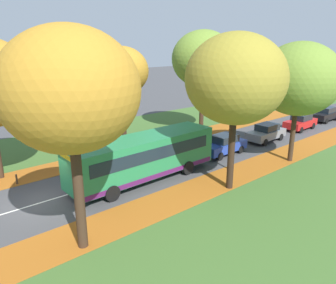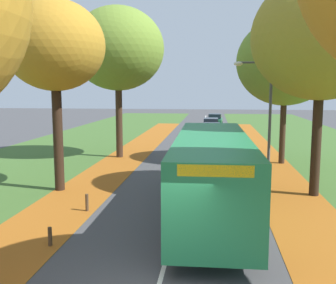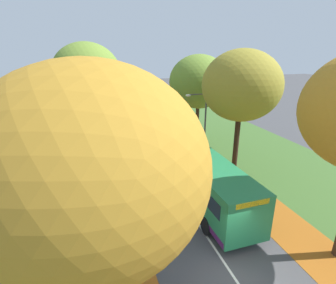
% 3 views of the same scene
% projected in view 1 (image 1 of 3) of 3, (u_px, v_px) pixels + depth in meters
% --- Properties ---
extents(ground_plane, '(160.00, 160.00, 0.00)m').
position_uv_depth(ground_plane, '(41.00, 203.00, 18.72)').
color(ground_plane, '#424244').
extents(grass_verge_left, '(12.00, 90.00, 0.01)m').
position_uv_depth(grass_verge_left, '(186.00, 122.00, 37.80)').
color(grass_verge_left, '#3D6028').
rests_on(grass_verge_left, ground).
extents(leaf_litter_left, '(2.80, 60.00, 0.00)m').
position_uv_depth(leaf_litter_left, '(173.00, 140.00, 30.73)').
color(leaf_litter_left, '#9E5619').
rests_on(leaf_litter_left, grass_verge_left).
extents(leaf_litter_right, '(2.80, 60.00, 0.00)m').
position_uv_depth(leaf_litter_right, '(255.00, 167.00, 24.02)').
color(leaf_litter_right, '#9E5619').
rests_on(leaf_litter_right, grass_verge_right).
extents(road_centre_line, '(0.12, 80.00, 0.01)m').
position_uv_depth(road_centre_line, '(252.00, 139.00, 31.08)').
color(road_centre_line, silver).
rests_on(road_centre_line, ground).
extents(tree_left_near, '(4.45, 4.45, 8.54)m').
position_uv_depth(tree_left_near, '(122.00, 72.00, 26.85)').
color(tree_left_near, black).
rests_on(tree_left_near, ground).
extents(tree_left_mid, '(6.09, 6.09, 9.98)m').
position_uv_depth(tree_left_mid, '(203.00, 59.00, 31.63)').
color(tree_left_mid, '#382619').
rests_on(tree_left_mid, ground).
extents(tree_right_nearest, '(5.56, 5.56, 9.51)m').
position_uv_depth(tree_right_nearest, '(70.00, 91.00, 12.70)').
color(tree_right_nearest, '#382619').
rests_on(tree_right_nearest, ground).
extents(tree_right_near, '(5.85, 5.85, 9.41)m').
position_uv_depth(tree_right_near, '(236.00, 79.00, 18.68)').
color(tree_right_near, black).
rests_on(tree_right_near, ground).
extents(tree_right_mid, '(5.88, 5.88, 8.90)m').
position_uv_depth(tree_right_mid, '(299.00, 79.00, 23.54)').
color(tree_right_mid, '#382619').
rests_on(tree_right_mid, ground).
extents(bollard_nearest, '(0.12, 0.12, 0.66)m').
position_uv_depth(bollard_nearest, '(17.00, 179.00, 21.08)').
color(bollard_nearest, '#4C3823').
rests_on(bollard_nearest, ground).
extents(bollard_second, '(0.12, 0.12, 0.58)m').
position_uv_depth(bollard_second, '(67.00, 168.00, 23.16)').
color(bollard_second, '#4C3823').
rests_on(bollard_second, ground).
extents(bollard_third, '(0.12, 0.12, 0.67)m').
position_uv_depth(bollard_third, '(109.00, 157.00, 25.21)').
color(bollard_third, '#4C3823').
rests_on(bollard_third, ground).
extents(streetlamp_right, '(1.89, 0.28, 6.00)m').
position_uv_depth(streetlamp_right, '(232.00, 119.00, 22.47)').
color(streetlamp_right, '#47474C').
rests_on(streetlamp_right, ground).
extents(bus, '(2.78, 10.44, 2.98)m').
position_uv_depth(bus, '(144.00, 156.00, 21.31)').
color(bus, '#237A47').
rests_on(bus, ground).
extents(car_blue_lead, '(1.83, 4.22, 1.62)m').
position_uv_depth(car_blue_lead, '(224.00, 145.00, 26.63)').
color(car_blue_lead, '#233D9E').
rests_on(car_blue_lead, ground).
extents(car_grey_following, '(1.84, 4.23, 1.62)m').
position_uv_depth(car_grey_following, '(266.00, 133.00, 30.16)').
color(car_grey_following, slate).
rests_on(car_grey_following, ground).
extents(car_red_third_in_line, '(1.86, 4.24, 1.62)m').
position_uv_depth(car_red_third_in_line, '(301.00, 122.00, 34.21)').
color(car_red_third_in_line, '#B21919').
rests_on(car_red_third_in_line, ground).
extents(car_black_fourth_in_line, '(1.82, 4.22, 1.62)m').
position_uv_depth(car_black_fourth_in_line, '(325.00, 114.00, 37.93)').
color(car_black_fourth_in_line, black).
rests_on(car_black_fourth_in_line, ground).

